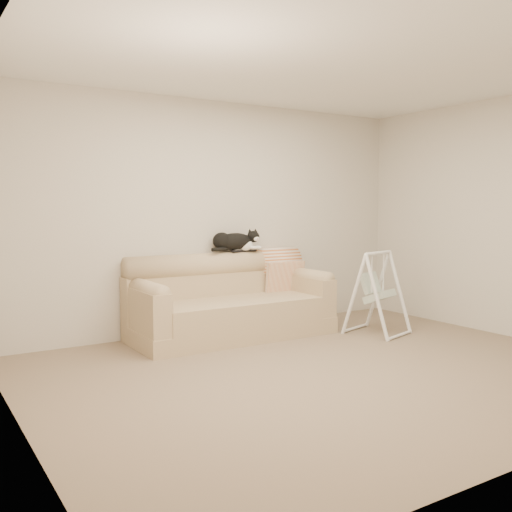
% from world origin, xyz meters
% --- Properties ---
extents(ground_plane, '(5.00, 5.00, 0.00)m').
position_xyz_m(ground_plane, '(0.00, 0.00, 0.00)').
color(ground_plane, brown).
rests_on(ground_plane, ground).
extents(room_shell, '(5.04, 4.04, 2.60)m').
position_xyz_m(room_shell, '(0.00, 0.00, 1.53)').
color(room_shell, beige).
rests_on(room_shell, ground).
extents(sofa, '(2.20, 0.93, 0.90)m').
position_xyz_m(sofa, '(-0.08, 1.62, 0.35)').
color(sofa, tan).
rests_on(sofa, ground).
extents(remote_a, '(0.19, 0.09, 0.03)m').
position_xyz_m(remote_a, '(0.17, 1.84, 0.91)').
color(remote_a, black).
rests_on(remote_a, sofa).
extents(remote_b, '(0.18, 0.07, 0.02)m').
position_xyz_m(remote_b, '(0.32, 1.84, 0.91)').
color(remote_b, black).
rests_on(remote_b, sofa).
extents(tuxedo_cat, '(0.66, 0.24, 0.26)m').
position_xyz_m(tuxedo_cat, '(0.14, 1.86, 1.02)').
color(tuxedo_cat, black).
rests_on(tuxedo_cat, sofa).
extents(throw_blanket, '(0.51, 0.38, 0.58)m').
position_xyz_m(throw_blanket, '(0.73, 1.84, 0.72)').
color(throw_blanket, '#BD6028').
rests_on(throw_blanket, sofa).
extents(baby_swing, '(0.71, 0.73, 0.93)m').
position_xyz_m(baby_swing, '(1.37, 0.83, 0.46)').
color(baby_swing, white).
rests_on(baby_swing, ground).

